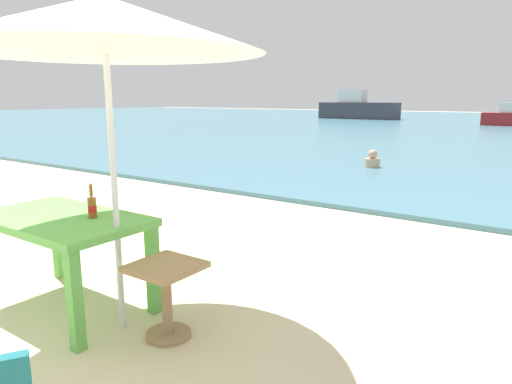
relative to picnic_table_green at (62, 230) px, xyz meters
name	(u,v)px	position (x,y,z in m)	size (l,w,h in m)	color
ground_plane	(12,374)	(0.54, -0.74, -0.65)	(120.00, 120.00, 0.00)	beige
picnic_table_green	(62,230)	(0.00, 0.00, 0.00)	(1.40, 0.80, 0.76)	#60B24C
beer_bottle_amber	(92,206)	(0.26, 0.11, 0.20)	(0.07, 0.07, 0.26)	brown
patio_umbrella	(104,25)	(0.63, 0.04, 1.47)	(2.10, 2.10, 2.30)	silver
side_table_wood	(166,290)	(1.00, 0.13, -0.30)	(0.44, 0.44, 0.54)	#9E7A51
swimmer_person	(372,160)	(-0.62, 8.24, -0.41)	(0.34, 0.34, 0.41)	tan
boat_tanker	(358,108)	(-10.91, 31.93, 0.22)	(6.04, 1.65, 2.20)	#38383F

